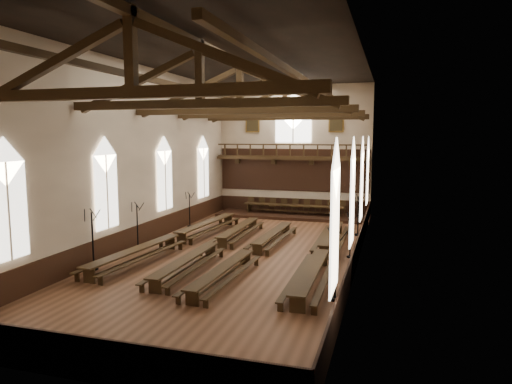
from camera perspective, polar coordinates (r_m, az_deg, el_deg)
ground at (r=24.09m, az=-1.92°, el=-7.69°), size 26.00×26.00×0.00m
room_walls at (r=23.29m, az=-1.99°, el=7.86°), size 26.00×26.00×26.00m
wainscot_band at (r=23.94m, az=-1.93°, el=-6.31°), size 12.00×26.00×1.20m
side_windows at (r=23.41m, az=-1.96°, el=1.19°), size 11.85×19.80×4.50m
end_window at (r=35.77m, az=4.68°, el=8.80°), size 2.80×0.12×3.80m
minstrels_gallery at (r=35.59m, az=4.55°, el=3.46°), size 11.80×1.24×3.70m
portraits at (r=35.76m, az=4.68°, el=8.60°), size 7.75×0.09×1.45m
roof_trusses at (r=23.38m, az=-2.01°, el=12.17°), size 11.70×25.70×2.80m
refectory_row_a at (r=25.80m, az=-9.93°, el=-5.56°), size 2.10×14.42×0.74m
refectory_row_b at (r=24.24m, az=-4.98°, el=-6.41°), size 1.39×13.74×0.68m
refectory_row_c at (r=22.76m, az=-0.54°, el=-7.31°), size 1.58×13.65×0.66m
refectory_row_d at (r=22.66m, az=8.38°, el=-7.35°), size 1.55×14.14×0.72m
dais at (r=34.74m, az=4.64°, el=-2.94°), size 11.40×3.18×0.21m
high_table at (r=34.62m, az=4.65°, el=-1.78°), size 7.66×1.09×0.72m
high_chairs at (r=35.36m, az=4.91°, el=-1.62°), size 7.69×0.49×1.08m
candelabrum_left_near at (r=22.32m, az=-19.68°, el=-7.02°), size 0.81×0.87×2.85m
candelabrum_left_mid at (r=25.42m, az=-14.57°, el=-5.28°), size 0.71×0.81×2.62m
candelabrum_left_far at (r=31.15m, az=-8.29°, el=-3.01°), size 0.66×0.73×2.37m
candelabrum_right_near at (r=17.54m, az=9.88°, el=-10.63°), size 0.81×0.82×2.76m
candelabrum_right_mid at (r=23.62m, az=11.69°, el=-6.38°), size 0.62×0.71×2.31m
candelabrum_right_far at (r=28.85m, az=12.62°, el=-3.80°), size 0.74×0.78×2.58m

